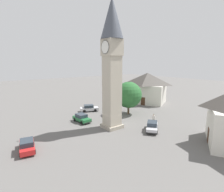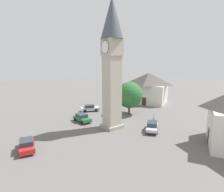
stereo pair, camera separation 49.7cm
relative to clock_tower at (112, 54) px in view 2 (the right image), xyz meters
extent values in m
plane|color=#605E5B|center=(0.00, 0.00, -12.57)|extent=(200.00, 200.00, 0.00)
cube|color=#A59C89|center=(0.00, 0.00, -12.27)|extent=(3.01, 3.01, 0.60)
cube|color=#B7AD99|center=(0.00, 0.00, -6.17)|extent=(2.40, 2.40, 11.60)
cube|color=#B7AD99|center=(0.00, 0.00, 0.95)|extent=(2.69, 2.69, 2.65)
cone|color=#474C56|center=(0.00, 0.00, 5.47)|extent=(3.64, 3.64, 6.38)
cylinder|color=white|center=(0.00, 1.38, 0.95)|extent=(2.02, 0.04, 2.02)
torus|color=black|center=(0.00, 1.39, 0.95)|extent=(2.08, 0.06, 2.08)
cube|color=black|center=(0.00, 1.42, 1.18)|extent=(0.05, 0.02, 0.57)
cube|color=black|center=(0.30, 1.42, 0.95)|extent=(0.77, 0.02, 0.04)
cylinder|color=white|center=(0.00, -1.38, 0.95)|extent=(2.02, 0.04, 2.02)
torus|color=black|center=(0.00, -1.39, 0.95)|extent=(2.08, 0.06, 2.08)
cube|color=silver|center=(-11.48, 2.22, -11.98)|extent=(3.14, 4.44, 0.64)
cube|color=#28333D|center=(-11.54, 2.08, -11.36)|extent=(2.25, 2.54, 0.64)
cylinder|color=black|center=(-11.75, 3.66, -12.25)|extent=(0.45, 0.68, 0.64)
cylinder|color=black|center=(-10.27, 3.05, -12.25)|extent=(0.45, 0.68, 0.64)
cylinder|color=black|center=(-12.69, 1.39, -12.25)|extent=(0.45, 0.68, 0.64)
cylinder|color=black|center=(-11.21, 0.78, -12.25)|extent=(0.45, 0.68, 0.64)
cube|color=black|center=(-10.71, 4.09, -12.20)|extent=(1.58, 0.75, 0.16)
cube|color=silver|center=(5.25, 4.34, -11.98)|extent=(3.87, 4.28, 0.64)
cube|color=#28333D|center=(5.16, 4.46, -11.36)|extent=(2.52, 2.62, 0.64)
cylinder|color=black|center=(6.64, 3.86, -12.25)|extent=(0.57, 0.64, 0.64)
cylinder|color=black|center=(5.38, 2.88, -12.25)|extent=(0.57, 0.64, 0.64)
cylinder|color=black|center=(5.12, 5.80, -12.25)|extent=(0.57, 0.64, 0.64)
cylinder|color=black|center=(3.86, 4.81, -12.25)|extent=(0.57, 0.64, 0.64)
cube|color=black|center=(6.49, 2.75, -12.20)|extent=(1.39, 1.12, 0.16)
cube|color=#236B38|center=(-5.89, -2.72, -11.98)|extent=(4.21, 1.99, 0.64)
cube|color=#28333D|center=(-6.04, -2.73, -11.36)|extent=(2.21, 1.71, 0.64)
cylinder|color=black|center=(-4.72, -1.84, -12.25)|extent=(0.65, 0.27, 0.64)
cylinder|color=black|center=(-4.61, -3.43, -12.25)|extent=(0.65, 0.27, 0.64)
cylinder|color=black|center=(-7.17, -2.01, -12.25)|extent=(0.65, 0.27, 0.64)
cylinder|color=black|center=(-7.06, -3.61, -12.25)|extent=(0.65, 0.27, 0.64)
cube|color=black|center=(-3.88, -2.58, -12.20)|extent=(0.24, 1.67, 0.16)
cube|color=red|center=(-0.01, -13.73, -11.98)|extent=(4.35, 2.44, 0.64)
cube|color=#28333D|center=(0.14, -13.76, -11.36)|extent=(2.36, 1.93, 0.64)
cylinder|color=black|center=(-1.37, -14.28, -12.25)|extent=(0.67, 0.34, 0.64)
cylinder|color=black|center=(-1.07, -12.71, -12.25)|extent=(0.67, 0.34, 0.64)
cylinder|color=black|center=(1.05, -14.74, -12.25)|extent=(0.67, 0.34, 0.64)
cylinder|color=black|center=(1.35, -13.17, -12.25)|extent=(0.67, 0.34, 0.64)
cube|color=black|center=(-2.00, -13.35, -12.20)|extent=(0.43, 1.66, 0.16)
cylinder|color=#706656|center=(2.94, 7.63, -12.16)|extent=(0.13, 0.13, 0.82)
cylinder|color=#706656|center=(2.82, 7.49, -12.16)|extent=(0.13, 0.13, 0.82)
cube|color=white|center=(2.88, 7.56, -11.45)|extent=(0.41, 0.41, 0.60)
cylinder|color=white|center=(3.04, 7.73, -11.50)|extent=(0.09, 0.09, 0.60)
cylinder|color=white|center=(2.72, 7.39, -11.50)|extent=(0.09, 0.09, 0.60)
sphere|color=#9E7051|center=(2.88, 7.56, -11.00)|extent=(0.22, 0.22, 0.22)
sphere|color=black|center=(2.88, 7.57, -10.98)|extent=(0.20, 0.20, 0.20)
cylinder|color=brown|center=(-4.53, 8.04, -11.45)|extent=(0.44, 0.44, 2.25)
sphere|color=#28602D|center=(-4.53, 8.04, -8.33)|extent=(5.69, 5.69, 5.69)
cube|color=silver|center=(-9.61, 19.70, -10.02)|extent=(11.51, 10.48, 5.11)
pyramid|color=#47423D|center=(-9.61, 19.70, -5.86)|extent=(12.09, 11.01, 3.20)
cube|color=#422819|center=(-8.04, 16.48, -11.52)|extent=(1.02, 0.55, 2.10)
cube|color=#422819|center=(12.89, 7.30, -11.52)|extent=(0.61, 1.00, 2.10)
cylinder|color=gray|center=(-5.47, 4.44, -11.47)|extent=(0.07, 0.07, 2.20)
cube|color=red|center=(-5.47, 4.44, -10.07)|extent=(0.60, 0.04, 0.60)
camera|label=1|loc=(23.53, -18.13, -1.32)|focal=28.78mm
camera|label=2|loc=(23.83, -17.74, -1.32)|focal=28.78mm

